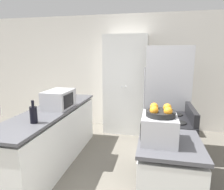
{
  "coord_description": "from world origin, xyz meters",
  "views": [
    {
      "loc": [
        0.67,
        -1.4,
        1.71
      ],
      "look_at": [
        0.0,
        1.77,
        1.05
      ],
      "focal_mm": 32.0,
      "sensor_mm": 36.0,
      "label": 1
    }
  ],
  "objects_px": {
    "pantry_cabinet": "(126,85)",
    "wine_bottle": "(34,114)",
    "microwave": "(59,99)",
    "toaster_oven": "(159,129)",
    "fruit_bowl": "(161,112)",
    "refrigerator": "(166,103)",
    "stove": "(166,149)"
  },
  "relations": [
    {
      "from": "pantry_cabinet",
      "to": "toaster_oven",
      "type": "bearing_deg",
      "value": -74.89
    },
    {
      "from": "pantry_cabinet",
      "to": "microwave",
      "type": "distance_m",
      "value": 1.76
    },
    {
      "from": "pantry_cabinet",
      "to": "wine_bottle",
      "type": "distance_m",
      "value": 2.4
    },
    {
      "from": "stove",
      "to": "microwave",
      "type": "relative_size",
      "value": 1.99
    },
    {
      "from": "microwave",
      "to": "fruit_bowl",
      "type": "height_order",
      "value": "fruit_bowl"
    },
    {
      "from": "pantry_cabinet",
      "to": "stove",
      "type": "height_order",
      "value": "pantry_cabinet"
    },
    {
      "from": "microwave",
      "to": "toaster_oven",
      "type": "distance_m",
      "value": 1.76
    },
    {
      "from": "wine_bottle",
      "to": "toaster_oven",
      "type": "distance_m",
      "value": 1.49
    },
    {
      "from": "wine_bottle",
      "to": "refrigerator",
      "type": "bearing_deg",
      "value": 38.61
    },
    {
      "from": "microwave",
      "to": "fruit_bowl",
      "type": "relative_size",
      "value": 1.95
    },
    {
      "from": "pantry_cabinet",
      "to": "wine_bottle",
      "type": "height_order",
      "value": "pantry_cabinet"
    },
    {
      "from": "pantry_cabinet",
      "to": "toaster_oven",
      "type": "xyz_separation_m",
      "value": [
        0.67,
        -2.49,
        -0.04
      ]
    },
    {
      "from": "wine_bottle",
      "to": "stove",
      "type": "bearing_deg",
      "value": 18.32
    },
    {
      "from": "microwave",
      "to": "wine_bottle",
      "type": "relative_size",
      "value": 1.88
    },
    {
      "from": "pantry_cabinet",
      "to": "fruit_bowl",
      "type": "height_order",
      "value": "pantry_cabinet"
    },
    {
      "from": "microwave",
      "to": "wine_bottle",
      "type": "distance_m",
      "value": 0.7
    },
    {
      "from": "microwave",
      "to": "refrigerator",
      "type": "bearing_deg",
      "value": 19.85
    },
    {
      "from": "pantry_cabinet",
      "to": "refrigerator",
      "type": "xyz_separation_m",
      "value": [
        0.82,
        -0.96,
        -0.14
      ]
    },
    {
      "from": "refrigerator",
      "to": "wine_bottle",
      "type": "bearing_deg",
      "value": -141.39
    },
    {
      "from": "wine_bottle",
      "to": "fruit_bowl",
      "type": "distance_m",
      "value": 1.51
    },
    {
      "from": "fruit_bowl",
      "to": "pantry_cabinet",
      "type": "bearing_deg",
      "value": 105.22
    },
    {
      "from": "refrigerator",
      "to": "wine_bottle",
      "type": "xyz_separation_m",
      "value": [
        -1.62,
        -1.29,
        0.08
      ]
    },
    {
      "from": "refrigerator",
      "to": "stove",
      "type": "bearing_deg",
      "value": -91.11
    },
    {
      "from": "stove",
      "to": "fruit_bowl",
      "type": "bearing_deg",
      "value": -99.06
    },
    {
      "from": "microwave",
      "to": "fruit_bowl",
      "type": "distance_m",
      "value": 1.78
    },
    {
      "from": "fruit_bowl",
      "to": "toaster_oven",
      "type": "bearing_deg",
      "value": 127.33
    },
    {
      "from": "stove",
      "to": "fruit_bowl",
      "type": "xyz_separation_m",
      "value": [
        -0.12,
        -0.77,
        0.73
      ]
    },
    {
      "from": "toaster_oven",
      "to": "fruit_bowl",
      "type": "relative_size",
      "value": 1.39
    },
    {
      "from": "refrigerator",
      "to": "microwave",
      "type": "bearing_deg",
      "value": -160.15
    },
    {
      "from": "microwave",
      "to": "toaster_oven",
      "type": "xyz_separation_m",
      "value": [
        1.49,
        -0.93,
        -0.01
      ]
    },
    {
      "from": "pantry_cabinet",
      "to": "stove",
      "type": "bearing_deg",
      "value": -65.07
    },
    {
      "from": "stove",
      "to": "pantry_cabinet",
      "type": "bearing_deg",
      "value": 114.93
    }
  ]
}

